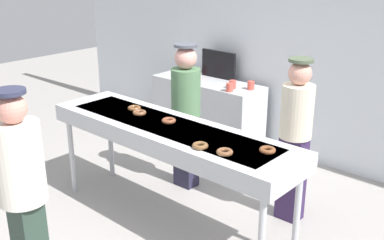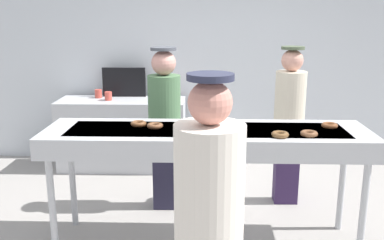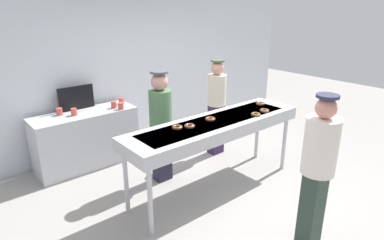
{
  "view_description": "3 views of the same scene",
  "coord_description": "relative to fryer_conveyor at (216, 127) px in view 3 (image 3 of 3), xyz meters",
  "views": [
    {
      "loc": [
        2.83,
        -2.85,
        2.51
      ],
      "look_at": [
        0.03,
        0.29,
        1.0
      ],
      "focal_mm": 43.39,
      "sensor_mm": 36.0,
      "label": 1
    },
    {
      "loc": [
        -0.02,
        -3.35,
        1.94
      ],
      "look_at": [
        -0.13,
        0.21,
        1.04
      ],
      "focal_mm": 39.64,
      "sensor_mm": 36.0,
      "label": 2
    },
    {
      "loc": [
        -2.86,
        -2.93,
        2.48
      ],
      "look_at": [
        -0.11,
        0.36,
        0.96
      ],
      "focal_mm": 30.66,
      "sensor_mm": 36.0,
      "label": 3
    }
  ],
  "objects": [
    {
      "name": "paper_cup_3",
      "position": [
        -0.39,
        1.88,
        0.01
      ],
      "size": [
        0.09,
        0.09,
        0.11
      ],
      "primitive_type": "cylinder",
      "color": "#CC4C3F",
      "rests_on": "prep_counter"
    },
    {
      "name": "fryer_conveyor",
      "position": [
        0.0,
        0.0,
        0.0
      ],
      "size": [
        2.66,
        0.7,
        1.02
      ],
      "color": "#B7BABF",
      "rests_on": "ground"
    },
    {
      "name": "menu_display",
      "position": [
        -1.07,
        2.07,
        0.15
      ],
      "size": [
        0.56,
        0.04,
        0.38
      ],
      "primitive_type": "cube",
      "color": "black",
      "rests_on": "prep_counter"
    },
    {
      "name": "chocolate_donut_3",
      "position": [
        -0.43,
        0.03,
        0.11
      ],
      "size": [
        0.14,
        0.14,
        0.04
      ],
      "primitive_type": "torus",
      "rotation": [
        0.0,
        0.0,
        3.07
      ],
      "color": "brown",
      "rests_on": "fryer_conveyor"
    },
    {
      "name": "paper_cup_1",
      "position": [
        -1.38,
        1.96,
        0.01
      ],
      "size": [
        0.09,
        0.09,
        0.11
      ],
      "primitive_type": "cylinder",
      "color": "#CC4C3F",
      "rests_on": "prep_counter"
    },
    {
      "name": "worker_assistant",
      "position": [
        -0.41,
        0.69,
        -0.01
      ],
      "size": [
        0.32,
        0.32,
        1.63
      ],
      "rotation": [
        0.0,
        0.0,
        3.09
      ],
      "color": "#242238",
      "rests_on": "ground"
    },
    {
      "name": "chocolate_donut_4",
      "position": [
        0.79,
        -0.18,
        0.11
      ],
      "size": [
        0.19,
        0.19,
        0.04
      ],
      "primitive_type": "torus",
      "rotation": [
        0.0,
        0.0,
        0.97
      ],
      "color": "brown",
      "rests_on": "fryer_conveyor"
    },
    {
      "name": "chocolate_donut_5",
      "position": [
        -0.57,
        0.09,
        0.11
      ],
      "size": [
        0.18,
        0.18,
        0.04
      ],
      "primitive_type": "torus",
      "rotation": [
        0.0,
        0.0,
        0.5
      ],
      "color": "brown",
      "rests_on": "fryer_conveyor"
    },
    {
      "name": "chocolate_donut_1",
      "position": [
        -0.05,
        0.05,
        0.11
      ],
      "size": [
        0.18,
        0.18,
        0.04
      ],
      "primitive_type": "torus",
      "rotation": [
        0.0,
        0.0,
        0.41
      ],
      "color": "brown",
      "rests_on": "fryer_conveyor"
    },
    {
      "name": "worker_baker",
      "position": [
        0.84,
        0.85,
        -0.03
      ],
      "size": [
        0.31,
        0.31,
        1.63
      ],
      "rotation": [
        0.0,
        0.0,
        2.89
      ],
      "color": "#322048",
      "rests_on": "ground"
    },
    {
      "name": "chocolate_donut_2",
      "position": [
        0.56,
        -0.21,
        0.11
      ],
      "size": [
        0.19,
        0.19,
        0.04
      ],
      "primitive_type": "torus",
      "rotation": [
        0.0,
        0.0,
        2.25
      ],
      "color": "brown",
      "rests_on": "fryer_conveyor"
    },
    {
      "name": "customer_waiting",
      "position": [
        0.01,
        -1.48,
        0.02
      ],
      "size": [
        0.34,
        0.34,
        1.68
      ],
      "rotation": [
        0.0,
        0.0,
        -0.3
      ],
      "color": "#293D32",
      "rests_on": "ground"
    },
    {
      "name": "ground_plane",
      "position": [
        0.0,
        0.0,
        -0.93
      ],
      "size": [
        16.0,
        16.0,
        0.0
      ],
      "primitive_type": "plane",
      "color": "#9E9993"
    },
    {
      "name": "back_wall",
      "position": [
        0.0,
        2.28,
        0.66
      ],
      "size": [
        8.0,
        0.12,
        3.18
      ],
      "primitive_type": "cube",
      "color": "silver",
      "rests_on": "ground"
    },
    {
      "name": "paper_cup_0",
      "position": [
        -0.59,
        1.76,
        0.01
      ],
      "size": [
        0.09,
        0.09,
        0.11
      ],
      "primitive_type": "cylinder",
      "color": "#CC4C3F",
      "rests_on": "prep_counter"
    },
    {
      "name": "paper_cup_2",
      "position": [
        -1.22,
        1.81,
        0.01
      ],
      "size": [
        0.09,
        0.09,
        0.11
      ],
      "primitive_type": "cylinder",
      "color": "#CC4C3F",
      "rests_on": "prep_counter"
    },
    {
      "name": "paper_cup_4",
      "position": [
        -0.53,
        1.62,
        0.01
      ],
      "size": [
        0.09,
        0.09,
        0.11
      ],
      "primitive_type": "cylinder",
      "color": "#CC4C3F",
      "rests_on": "prep_counter"
    },
    {
      "name": "chocolate_donut_0",
      "position": [
        1.02,
        0.08,
        0.11
      ],
      "size": [
        0.18,
        0.18,
        0.04
      ],
      "primitive_type": "torus",
      "rotation": [
        0.0,
        0.0,
        2.7
      ],
      "color": "brown",
      "rests_on": "fryer_conveyor"
    },
    {
      "name": "prep_counter",
      "position": [
        -1.07,
        1.83,
        -0.49
      ],
      "size": [
        1.59,
        0.57,
        0.89
      ],
      "primitive_type": "cube",
      "color": "#B7BABF",
      "rests_on": "ground"
    }
  ]
}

